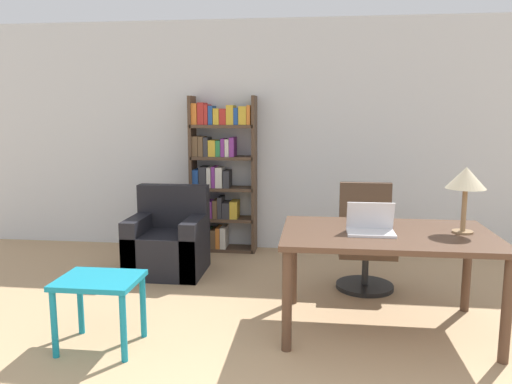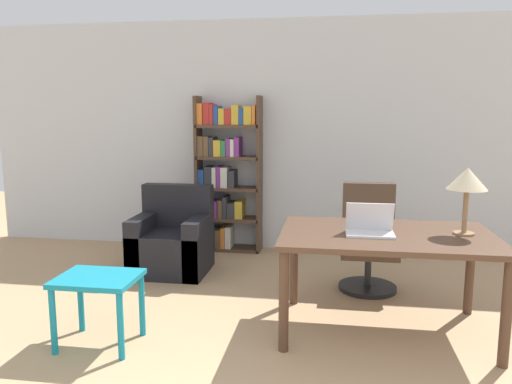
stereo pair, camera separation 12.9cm
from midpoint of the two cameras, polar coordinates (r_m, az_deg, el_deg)
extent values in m
cube|color=silver|center=(5.92, 7.00, 6.25)|extent=(8.00, 0.06, 2.70)
cube|color=#4C3323|center=(3.82, 15.68, -4.84)|extent=(1.55, 1.00, 0.04)
cylinder|color=#4C3323|center=(3.50, 4.26, -12.36)|extent=(0.07, 0.07, 0.72)
cylinder|color=#4C3323|center=(3.68, 27.63, -12.28)|extent=(0.07, 0.07, 0.72)
cylinder|color=#4C3323|center=(4.33, 5.21, -8.11)|extent=(0.07, 0.07, 0.72)
cylinder|color=#4C3323|center=(4.48, 24.02, -8.28)|extent=(0.07, 0.07, 0.72)
cube|color=silver|center=(3.72, 13.85, -4.68)|extent=(0.34, 0.22, 0.02)
cube|color=silver|center=(3.77, 13.82, -2.74)|extent=(0.34, 0.08, 0.21)
cube|color=navy|center=(3.77, 13.82, -2.69)|extent=(0.31, 0.07, 0.19)
cylinder|color=olive|center=(3.97, 23.51, -4.36)|extent=(0.15, 0.15, 0.01)
cylinder|color=olive|center=(3.93, 23.66, -2.01)|extent=(0.04, 0.04, 0.32)
cone|color=#C6B793|center=(3.90, 23.88, 1.40)|extent=(0.29, 0.29, 0.16)
cylinder|color=black|center=(4.87, 13.35, -10.56)|extent=(0.53, 0.53, 0.04)
cylinder|color=#262626|center=(4.81, 13.43, -8.62)|extent=(0.06, 0.06, 0.30)
cube|color=#4C3828|center=(4.76, 13.52, -6.30)|extent=(0.51, 0.51, 0.10)
cube|color=#4C3828|center=(4.90, 13.46, -2.07)|extent=(0.49, 0.08, 0.53)
cube|color=teal|center=(3.69, -16.69, -9.46)|extent=(0.55, 0.45, 0.04)
cylinder|color=teal|center=(3.73, -21.23, -13.64)|extent=(0.04, 0.04, 0.47)
cylinder|color=teal|center=(3.52, -14.19, -14.65)|extent=(0.04, 0.04, 0.47)
cylinder|color=teal|center=(4.03, -18.52, -11.73)|extent=(0.04, 0.04, 0.47)
cylinder|color=teal|center=(3.84, -11.96, -12.50)|extent=(0.04, 0.04, 0.47)
cube|color=black|center=(5.23, -8.95, -6.78)|extent=(0.75, 0.68, 0.43)
cube|color=black|center=(5.37, -8.23, -1.52)|extent=(0.75, 0.16, 0.45)
cube|color=black|center=(5.31, -12.00, -5.76)|extent=(0.16, 0.68, 0.59)
cube|color=black|center=(5.13, -5.83, -6.12)|extent=(0.16, 0.68, 0.59)
cube|color=#4C3828|center=(5.96, -5.96, 2.06)|extent=(0.04, 0.28, 1.82)
cube|color=#4C3828|center=(5.82, 1.03, 1.94)|extent=(0.04, 0.28, 1.82)
cube|color=#4C3828|center=(6.05, -2.45, -6.42)|extent=(0.73, 0.28, 0.04)
cube|color=#333338|center=(6.09, -5.35, -5.19)|extent=(0.07, 0.24, 0.20)
cube|color=brown|center=(6.07, -4.72, -4.98)|extent=(0.06, 0.24, 0.26)
cube|color=#2D7F47|center=(6.06, -4.17, -5.15)|extent=(0.05, 0.24, 0.23)
cube|color=brown|center=(6.04, -3.58, -5.20)|extent=(0.06, 0.24, 0.22)
cube|color=orange|center=(6.03, -3.01, -5.10)|extent=(0.05, 0.24, 0.25)
cube|color=silver|center=(6.02, -2.43, -5.09)|extent=(0.07, 0.24, 0.25)
cube|color=#4C3828|center=(5.97, -2.47, -3.05)|extent=(0.73, 0.28, 0.04)
cube|color=#234C99|center=(6.01, -5.36, -1.65)|extent=(0.08, 0.24, 0.24)
cube|color=#234C99|center=(5.99, -4.71, -1.60)|extent=(0.05, 0.24, 0.26)
cube|color=#7F338C|center=(5.98, -4.04, -1.89)|extent=(0.09, 0.24, 0.20)
cube|color=brown|center=(5.96, -3.31, -1.85)|extent=(0.05, 0.24, 0.21)
cube|color=#333338|center=(5.94, -2.78, -1.68)|extent=(0.05, 0.24, 0.25)
cube|color=#333338|center=(5.94, -2.09, -2.00)|extent=(0.09, 0.24, 0.19)
cube|color=gold|center=(5.92, -1.22, -1.95)|extent=(0.09, 0.24, 0.20)
cube|color=#4C3828|center=(5.90, -2.50, 0.42)|extent=(0.73, 0.28, 0.04)
cube|color=#234C99|center=(5.95, -5.47, 1.65)|extent=(0.07, 0.24, 0.21)
cube|color=#333338|center=(5.93, -4.69, 1.80)|extent=(0.09, 0.24, 0.24)
cube|color=silver|center=(5.91, -3.99, 1.76)|extent=(0.05, 0.24, 0.24)
cube|color=#7F338C|center=(5.90, -3.48, 1.80)|extent=(0.04, 0.24, 0.25)
cube|color=silver|center=(5.89, -2.86, 1.74)|extent=(0.08, 0.24, 0.24)
cube|color=#333338|center=(5.88, -2.05, 1.55)|extent=(0.07, 0.24, 0.20)
cube|color=#4C3828|center=(5.86, -2.52, 3.95)|extent=(0.73, 0.28, 0.04)
cube|color=brown|center=(5.92, -5.52, 5.27)|extent=(0.07, 0.24, 0.23)
cube|color=brown|center=(5.90, -4.88, 5.26)|extent=(0.06, 0.24, 0.23)
cube|color=#333338|center=(5.89, -4.31, 5.21)|extent=(0.05, 0.24, 0.22)
cube|color=gold|center=(5.87, -3.63, 5.05)|extent=(0.08, 0.24, 0.19)
cube|color=#2D7F47|center=(5.86, -2.94, 5.03)|extent=(0.05, 0.24, 0.18)
cube|color=#7F338C|center=(5.85, -2.42, 5.14)|extent=(0.04, 0.24, 0.21)
cube|color=silver|center=(5.84, -1.94, 5.10)|extent=(0.05, 0.24, 0.20)
cube|color=#7F338C|center=(5.83, -1.40, 5.20)|extent=(0.05, 0.24, 0.22)
cube|color=#4C3828|center=(5.84, -2.54, 7.52)|extent=(0.73, 0.28, 0.04)
cube|color=orange|center=(5.90, -5.60, 8.85)|extent=(0.06, 0.24, 0.24)
cube|color=#B72D28|center=(5.89, -4.86, 8.91)|extent=(0.07, 0.24, 0.25)
cube|color=#B72D28|center=(5.87, -4.27, 8.82)|extent=(0.04, 0.24, 0.23)
cube|color=#234C99|center=(5.86, -3.77, 8.74)|extent=(0.05, 0.24, 0.22)
cube|color=gold|center=(5.85, -3.14, 8.60)|extent=(0.07, 0.24, 0.18)
cube|color=#B72D28|center=(5.83, -2.40, 8.59)|extent=(0.08, 0.24, 0.18)
cube|color=gold|center=(5.81, -1.59, 8.79)|extent=(0.08, 0.24, 0.22)
cube|color=#234C99|center=(5.80, -0.91, 8.64)|extent=(0.05, 0.24, 0.19)
cube|color=gold|center=(5.79, -0.17, 8.73)|extent=(0.09, 0.24, 0.21)
cube|color=orange|center=(5.78, 0.52, 8.79)|extent=(0.04, 0.24, 0.22)
camera|label=1|loc=(0.06, -89.07, 0.15)|focal=35.00mm
camera|label=2|loc=(0.06, 90.93, -0.15)|focal=35.00mm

